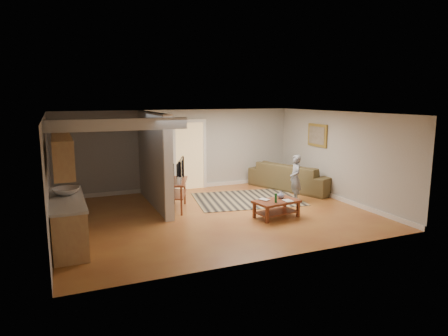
{
  "coord_description": "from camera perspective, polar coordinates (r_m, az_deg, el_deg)",
  "views": [
    {
      "loc": [
        -3.55,
        -8.93,
        2.88
      ],
      "look_at": [
        0.36,
        0.28,
        1.1
      ],
      "focal_mm": 32.0,
      "sensor_mm": 36.0,
      "label": 1
    }
  ],
  "objects": [
    {
      "name": "room_shell",
      "position": [
        9.78,
        -8.02,
        1.63
      ],
      "size": [
        7.54,
        6.02,
        2.52
      ],
      "color": "#A2A09B",
      "rests_on": "ground"
    },
    {
      "name": "area_rug",
      "position": [
        11.45,
        3.35,
        -4.46
      ],
      "size": [
        3.22,
        2.58,
        0.01
      ],
      "primitive_type": "cube",
      "rotation": [
        0.0,
        0.0,
        -0.16
      ],
      "color": "black",
      "rests_on": "ground"
    },
    {
      "name": "speaker_right",
      "position": [
        10.96,
        -7.43,
        -2.24
      ],
      "size": [
        0.12,
        0.12,
        1.11
      ],
      "primitive_type": "cube",
      "rotation": [
        0.0,
        0.0,
        -0.06
      ],
      "color": "black",
      "rests_on": "ground"
    },
    {
      "name": "speaker_left",
      "position": [
        10.73,
        -8.62,
        -3.16
      ],
      "size": [
        0.11,
        0.11,
        0.89
      ],
      "primitive_type": "cube",
      "rotation": [
        0.0,
        0.0,
        0.31
      ],
      "color": "black",
      "rests_on": "ground"
    },
    {
      "name": "toy_basket",
      "position": [
        12.0,
        -8.15,
        -3.11
      ],
      "size": [
        0.44,
        0.44,
        0.39
      ],
      "color": "#A28246",
      "rests_on": "ground"
    },
    {
      "name": "ground",
      "position": [
        10.03,
        -1.24,
        -6.6
      ],
      "size": [
        7.5,
        7.5,
        0.0
      ],
      "primitive_type": "plane",
      "color": "#984B26",
      "rests_on": "ground"
    },
    {
      "name": "tv_console",
      "position": [
        10.33,
        -6.66,
        -2.17
      ],
      "size": [
        0.88,
        1.31,
        1.05
      ],
      "rotation": [
        0.0,
        0.0,
        -0.38
      ],
      "color": "maroon",
      "rests_on": "ground"
    },
    {
      "name": "toddler",
      "position": [
        12.34,
        -8.51,
        -3.52
      ],
      "size": [
        0.54,
        0.48,
        0.92
      ],
      "primitive_type": "imported",
      "rotation": [
        0.0,
        0.0,
        2.79
      ],
      "color": "#212646",
      "rests_on": "ground"
    },
    {
      "name": "sofa",
      "position": [
        12.9,
        9.78,
        -2.96
      ],
      "size": [
        2.1,
        3.03,
        0.82
      ],
      "primitive_type": "imported",
      "rotation": [
        0.0,
        0.0,
        1.96
      ],
      "color": "#4A3E25",
      "rests_on": "ground"
    },
    {
      "name": "coffee_table",
      "position": [
        9.78,
        7.54,
        -5.11
      ],
      "size": [
        1.16,
        0.79,
        0.64
      ],
      "rotation": [
        0.0,
        0.0,
        0.16
      ],
      "color": "maroon",
      "rests_on": "ground"
    },
    {
      "name": "child",
      "position": [
        11.39,
        10.06,
        -4.72
      ],
      "size": [
        0.42,
        0.54,
        1.31
      ],
      "primitive_type": "imported",
      "rotation": [
        0.0,
        0.0,
        -1.82
      ],
      "color": "gray",
      "rests_on": "ground"
    }
  ]
}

